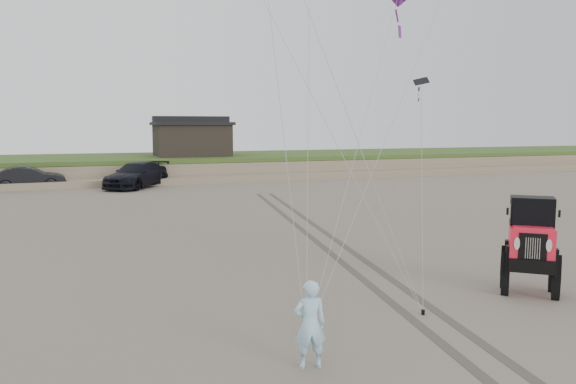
# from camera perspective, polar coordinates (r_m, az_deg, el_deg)

# --- Properties ---
(ground) EXTENTS (160.00, 160.00, 0.00)m
(ground) POSITION_cam_1_polar(r_m,az_deg,el_deg) (13.31, 10.17, -12.43)
(ground) COLOR #6B6054
(ground) RESTS_ON ground
(dune_ridge) EXTENTS (160.00, 14.25, 1.73)m
(dune_ridge) POSITION_cam_1_polar(r_m,az_deg,el_deg) (48.92, -12.12, 2.56)
(dune_ridge) COLOR #7A6B54
(dune_ridge) RESTS_ON ground
(cabin) EXTENTS (6.40, 5.40, 3.35)m
(cabin) POSITION_cam_1_polar(r_m,az_deg,el_deg) (48.61, -9.77, 5.43)
(cabin) COLOR black
(cabin) RESTS_ON dune_ridge
(truck_b) EXTENTS (4.81, 2.03, 1.55)m
(truck_b) POSITION_cam_1_polar(r_m,az_deg,el_deg) (41.98, -24.85, 1.31)
(truck_b) COLOR black
(truck_b) RESTS_ON ground
(truck_c) EXTENTS (5.40, 6.34, 1.74)m
(truck_c) POSITION_cam_1_polar(r_m,az_deg,el_deg) (40.46, -15.12, 1.67)
(truck_c) COLOR black
(truck_c) RESTS_ON ground
(jeep) EXTENTS (5.21, 5.69, 2.02)m
(jeep) POSITION_cam_1_polar(r_m,az_deg,el_deg) (15.82, 23.40, -5.99)
(jeep) COLOR #F51E38
(jeep) RESTS_ON ground
(man) EXTENTS (0.65, 0.48, 1.62)m
(man) POSITION_cam_1_polar(r_m,az_deg,el_deg) (10.35, 2.25, -13.27)
(man) COLOR #96C7E9
(man) RESTS_ON ground
(stake_main) EXTENTS (0.08, 0.08, 0.12)m
(stake_main) POSITION_cam_1_polar(r_m,az_deg,el_deg) (11.92, 1.87, -14.35)
(stake_main) COLOR black
(stake_main) RESTS_ON ground
(stake_aux) EXTENTS (0.08, 0.08, 0.12)m
(stake_aux) POSITION_cam_1_polar(r_m,az_deg,el_deg) (13.63, 13.56, -11.79)
(stake_aux) COLOR black
(stake_aux) RESTS_ON ground
(tire_tracks) EXTENTS (5.22, 29.74, 0.01)m
(tire_tracks) POSITION_cam_1_polar(r_m,az_deg,el_deg) (21.08, 4.10, -5.11)
(tire_tracks) COLOR #4C443D
(tire_tracks) RESTS_ON ground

